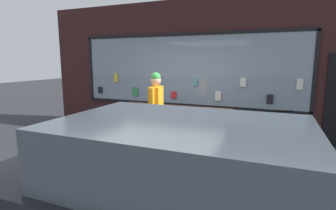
{
  "coord_description": "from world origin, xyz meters",
  "views": [
    {
      "loc": [
        2.19,
        -4.46,
        1.94
      ],
      "look_at": [
        -0.05,
        0.92,
        0.95
      ],
      "focal_mm": 28.0,
      "sensor_mm": 36.0,
      "label": 1
    }
  ],
  "objects_px": {
    "sandwich_board_sign": "(279,132)",
    "person_browsing": "(156,105)",
    "display_table_main": "(173,114)",
    "small_dog": "(138,136)",
    "parked_car": "(180,192)"
  },
  "relations": [
    {
      "from": "small_dog",
      "to": "parked_car",
      "type": "distance_m",
      "value": 3.36
    },
    {
      "from": "display_table_main",
      "to": "sandwich_board_sign",
      "type": "distance_m",
      "value": 2.32
    },
    {
      "from": "small_dog",
      "to": "parked_car",
      "type": "xyz_separation_m",
      "value": [
        1.96,
        -2.7,
        0.43
      ]
    },
    {
      "from": "person_browsing",
      "to": "sandwich_board_sign",
      "type": "xyz_separation_m",
      "value": [
        2.46,
        0.77,
        -0.53
      ]
    },
    {
      "from": "person_browsing",
      "to": "parked_car",
      "type": "bearing_deg",
      "value": -161.26
    },
    {
      "from": "person_browsing",
      "to": "small_dog",
      "type": "bearing_deg",
      "value": 104.37
    },
    {
      "from": "display_table_main",
      "to": "small_dog",
      "type": "height_order",
      "value": "display_table_main"
    },
    {
      "from": "display_table_main",
      "to": "parked_car",
      "type": "xyz_separation_m",
      "value": [
        1.44,
        -3.46,
        0.04
      ]
    },
    {
      "from": "sandwich_board_sign",
      "to": "parked_car",
      "type": "height_order",
      "value": "parked_car"
    },
    {
      "from": "display_table_main",
      "to": "small_dog",
      "type": "relative_size",
      "value": 4.61
    },
    {
      "from": "sandwich_board_sign",
      "to": "person_browsing",
      "type": "bearing_deg",
      "value": -176.25
    },
    {
      "from": "display_table_main",
      "to": "person_browsing",
      "type": "xyz_separation_m",
      "value": [
        -0.16,
        -0.6,
        0.29
      ]
    },
    {
      "from": "display_table_main",
      "to": "parked_car",
      "type": "height_order",
      "value": "parked_car"
    },
    {
      "from": "small_dog",
      "to": "parked_car",
      "type": "bearing_deg",
      "value": -133.5
    },
    {
      "from": "display_table_main",
      "to": "parked_car",
      "type": "distance_m",
      "value": 3.75
    }
  ]
}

